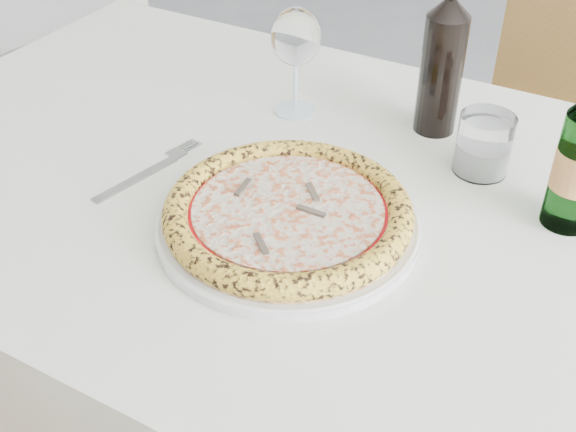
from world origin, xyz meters
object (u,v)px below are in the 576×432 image
(dining_table, at_px, (328,240))
(plate, at_px, (288,223))
(chair_far, at_px, (561,117))
(wine_glass, at_px, (296,40))
(pizza, at_px, (288,212))
(wine_bottle, at_px, (442,63))
(tumbler, at_px, (483,148))

(dining_table, distance_m, plate, 0.14)
(dining_table, bearing_deg, chair_far, 83.47)
(plate, height_order, wine_glass, wine_glass)
(pizza, bearing_deg, plate, -19.36)
(wine_bottle, bearing_deg, chair_far, 84.32)
(pizza, xyz_separation_m, wine_bottle, (0.04, 0.35, 0.09))
(plate, relative_size, tumbler, 3.91)
(wine_glass, relative_size, tumbler, 1.99)
(wine_glass, distance_m, wine_bottle, 0.23)
(dining_table, relative_size, wine_bottle, 5.92)
(dining_table, relative_size, tumbler, 17.75)
(pizza, bearing_deg, dining_table, 89.99)
(chair_far, relative_size, wine_glass, 5.26)
(chair_far, height_order, pizza, chair_far)
(chair_far, distance_m, wine_bottle, 0.68)
(tumbler, relative_size, wine_bottle, 0.33)
(chair_far, xyz_separation_m, pizza, (-0.09, -0.93, 0.25))
(wine_glass, distance_m, tumbler, 0.33)
(plate, xyz_separation_m, wine_bottle, (0.04, 0.35, 0.11))
(dining_table, xyz_separation_m, wine_glass, (-0.17, 0.16, 0.21))
(tumbler, bearing_deg, dining_table, -129.65)
(wine_glass, bearing_deg, chair_far, 68.02)
(tumbler, bearing_deg, wine_bottle, 147.53)
(dining_table, xyz_separation_m, tumbler, (0.15, 0.18, 0.12))
(chair_far, bearing_deg, plate, -95.83)
(tumbler, bearing_deg, wine_glass, -177.40)
(plate, height_order, pizza, pizza)
(plate, bearing_deg, wine_bottle, 83.90)
(dining_table, bearing_deg, plate, -90.00)
(dining_table, height_order, wine_bottle, wine_bottle)
(pizza, distance_m, wine_bottle, 0.36)
(plate, distance_m, wine_bottle, 0.36)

